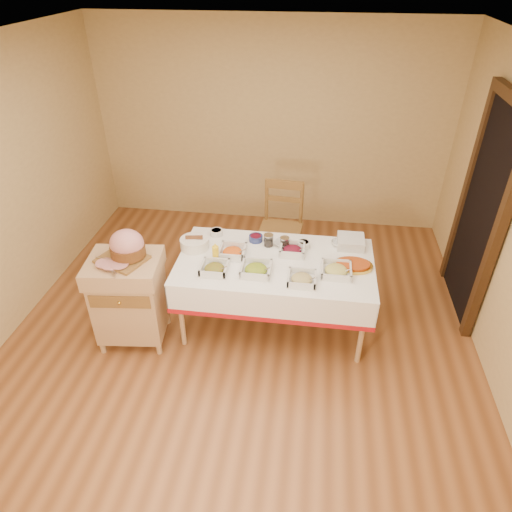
{
  "coord_description": "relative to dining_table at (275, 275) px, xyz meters",
  "views": [
    {
      "loc": [
        0.6,
        -3.19,
        3.14
      ],
      "look_at": [
        0.13,
        0.2,
        0.86
      ],
      "focal_mm": 32.0,
      "sensor_mm": 36.0,
      "label": 1
    }
  ],
  "objects": [
    {
      "name": "bowl_white_imported",
      "position": [
        0.05,
        0.27,
        0.18
      ],
      "size": [
        0.21,
        0.21,
        0.04
      ],
      "primitive_type": "imported",
      "rotation": [
        0.0,
        0.0,
        -0.34
      ],
      "color": "silver",
      "rests_on": "dining_table"
    },
    {
      "name": "small_bowl_left",
      "position": [
        -0.64,
        0.38,
        0.19
      ],
      "size": [
        0.13,
        0.13,
        0.06
      ],
      "color": "silver",
      "rests_on": "dining_table"
    },
    {
      "name": "bread_basket",
      "position": [
        -0.8,
        0.12,
        0.21
      ],
      "size": [
        0.28,
        0.28,
        0.12
      ],
      "color": "white",
      "rests_on": "dining_table"
    },
    {
      "name": "serving_dish_a",
      "position": [
        -0.52,
        -0.24,
        0.2
      ],
      "size": [
        0.24,
        0.24,
        0.11
      ],
      "color": "silver",
      "rests_on": "dining_table"
    },
    {
      "name": "dining_table",
      "position": [
        0.0,
        0.0,
        0.0
      ],
      "size": [
        1.82,
        1.02,
        0.76
      ],
      "color": "tan",
      "rests_on": "ground"
    },
    {
      "name": "plate_stack",
      "position": [
        0.7,
        0.36,
        0.21
      ],
      "size": [
        0.26,
        0.26,
        0.09
      ],
      "color": "silver",
      "rests_on": "dining_table"
    },
    {
      "name": "brass_platter",
      "position": [
        0.71,
        -0.0,
        0.18
      ],
      "size": [
        0.36,
        0.26,
        0.05
      ],
      "color": "gold",
      "rests_on": "dining_table"
    },
    {
      "name": "serving_dish_c",
      "position": [
        0.26,
        -0.29,
        0.19
      ],
      "size": [
        0.24,
        0.24,
        0.1
      ],
      "color": "silver",
      "rests_on": "dining_table"
    },
    {
      "name": "butcher_cart",
      "position": [
        -1.31,
        -0.39,
        -0.09
      ],
      "size": [
        0.69,
        0.6,
        0.9
      ],
      "color": "tan",
      "rests_on": "ground"
    },
    {
      "name": "dining_chair",
      "position": [
        -0.03,
        1.01,
        -0.06
      ],
      "size": [
        0.5,
        0.48,
        1.04
      ],
      "color": "brown",
      "rests_on": "ground"
    },
    {
      "name": "small_bowl_mid",
      "position": [
        -0.23,
        0.32,
        0.19
      ],
      "size": [
        0.14,
        0.14,
        0.06
      ],
      "color": "navy",
      "rests_on": "dining_table"
    },
    {
      "name": "bowl_small_imported",
      "position": [
        0.58,
        0.35,
        0.18
      ],
      "size": [
        0.16,
        0.16,
        0.04
      ],
      "primitive_type": "imported",
      "rotation": [
        0.0,
        0.0,
        -0.13
      ],
      "color": "silver",
      "rests_on": "dining_table"
    },
    {
      "name": "preserve_jar_left",
      "position": [
        -0.09,
        0.25,
        0.22
      ],
      "size": [
        0.1,
        0.1,
        0.12
      ],
      "color": "silver",
      "rests_on": "dining_table"
    },
    {
      "name": "serving_dish_e",
      "position": [
        -0.41,
        0.04,
        0.2
      ],
      "size": [
        0.26,
        0.25,
        0.12
      ],
      "color": "silver",
      "rests_on": "dining_table"
    },
    {
      "name": "doorway",
      "position": [
        1.9,
        0.6,
        0.51
      ],
      "size": [
        0.09,
        1.1,
        2.2
      ],
      "color": "black",
      "rests_on": "ground"
    },
    {
      "name": "serving_dish_f",
      "position": [
        0.15,
        0.16,
        0.2
      ],
      "size": [
        0.25,
        0.23,
        0.11
      ],
      "color": "silver",
      "rests_on": "dining_table"
    },
    {
      "name": "mustard_bottle",
      "position": [
        -0.55,
        -0.08,
        0.25
      ],
      "size": [
        0.06,
        0.06,
        0.19
      ],
      "color": "yellow",
      "rests_on": "dining_table"
    },
    {
      "name": "preserve_jar_right",
      "position": [
        0.06,
        0.23,
        0.21
      ],
      "size": [
        0.09,
        0.09,
        0.12
      ],
      "color": "silver",
      "rests_on": "dining_table"
    },
    {
      "name": "ham_on_board",
      "position": [
        -1.26,
        -0.36,
        0.42
      ],
      "size": [
        0.42,
        0.4,
        0.28
      ],
      "color": "brown",
      "rests_on": "butcher_cart"
    },
    {
      "name": "room_shell",
      "position": [
        -0.3,
        -0.3,
        0.7
      ],
      "size": [
        5.0,
        5.0,
        5.0
      ],
      "color": "brown",
      "rests_on": "ground"
    },
    {
      "name": "serving_dish_b",
      "position": [
        -0.15,
        -0.21,
        0.2
      ],
      "size": [
        0.26,
        0.26,
        0.11
      ],
      "color": "silver",
      "rests_on": "dining_table"
    },
    {
      "name": "small_bowl_right",
      "position": [
        0.25,
        0.27,
        0.2
      ],
      "size": [
        0.12,
        0.12,
        0.06
      ],
      "color": "silver",
      "rests_on": "dining_table"
    },
    {
      "name": "serving_dish_d",
      "position": [
        0.56,
        -0.12,
        0.19
      ],
      "size": [
        0.27,
        0.27,
        0.1
      ],
      "color": "silver",
      "rests_on": "dining_table"
    }
  ]
}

